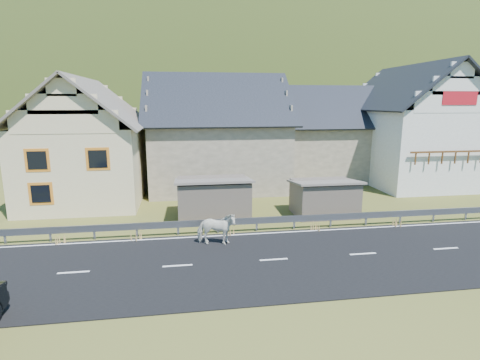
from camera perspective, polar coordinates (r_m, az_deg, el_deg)
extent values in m
plane|color=#404418|center=(16.17, 5.15, -12.12)|extent=(160.00, 160.00, 0.00)
cube|color=black|center=(16.16, 5.15, -12.05)|extent=(60.00, 7.00, 0.04)
cube|color=silver|center=(16.15, 5.15, -11.97)|extent=(60.00, 6.60, 0.01)
cube|color=#93969B|center=(19.32, 2.57, -6.19)|extent=(28.00, 0.08, 0.34)
cube|color=#93969B|center=(20.82, -32.20, -7.38)|extent=(0.10, 0.06, 0.70)
cube|color=#93969B|center=(20.10, -26.93, -7.47)|extent=(0.10, 0.06, 0.70)
cube|color=#93969B|center=(19.56, -21.31, -7.50)|extent=(0.10, 0.06, 0.70)
cube|color=#93969B|center=(19.21, -15.44, -7.45)|extent=(0.10, 0.06, 0.70)
cube|color=#93969B|center=(19.07, -9.42, -7.32)|extent=(0.10, 0.06, 0.70)
cube|color=#93969B|center=(19.14, -3.38, -7.10)|extent=(0.10, 0.06, 0.70)
cube|color=#93969B|center=(19.41, 2.55, -6.82)|extent=(0.10, 0.06, 0.70)
cube|color=#93969B|center=(19.88, 8.25, -6.48)|extent=(0.10, 0.06, 0.70)
cube|color=#93969B|center=(20.54, 13.63, -6.10)|extent=(0.10, 0.06, 0.70)
cube|color=#93969B|center=(21.36, 18.62, -5.69)|extent=(0.10, 0.06, 0.70)
cube|color=#93969B|center=(22.34, 23.21, -5.29)|extent=(0.10, 0.06, 0.70)
cube|color=#93969B|center=(23.44, 27.39, -4.89)|extent=(0.10, 0.06, 0.70)
cube|color=#93969B|center=(24.66, 31.16, -4.50)|extent=(0.10, 0.06, 0.70)
cube|color=#6F6155|center=(21.60, -4.10, -2.84)|extent=(4.30, 3.30, 2.40)
cube|color=#6F6155|center=(22.59, 12.69, -2.70)|extent=(3.80, 2.90, 2.20)
cube|color=beige|center=(27.39, -22.07, 2.43)|extent=(7.00, 9.00, 5.00)
cube|color=orange|center=(23.45, -28.51, 2.66)|extent=(1.30, 0.12, 1.30)
cube|color=orange|center=(22.57, -20.85, 3.01)|extent=(1.30, 0.12, 1.30)
cube|color=orange|center=(23.78, -28.07, -1.86)|extent=(1.30, 0.12, 1.30)
cube|color=tan|center=(29.07, -25.93, 10.66)|extent=(0.70, 0.70, 2.40)
cube|color=tan|center=(29.73, -3.56, 3.95)|extent=(10.00, 9.00, 5.00)
cube|color=tan|center=(34.05, 13.17, 4.32)|extent=(9.00, 8.00, 4.60)
cube|color=white|center=(34.10, 24.56, 4.76)|extent=(8.00, 10.00, 6.00)
cube|color=red|center=(29.84, 30.51, 10.69)|extent=(2.60, 0.06, 0.90)
cube|color=brown|center=(29.86, 30.05, 3.78)|extent=(6.80, 0.12, 0.12)
ellipsoid|color=#223410|center=(196.33, -6.13, 3.93)|extent=(440.00, 280.00, 260.00)
ellipsoid|color=black|center=(134.53, -31.68, 9.82)|extent=(76.00, 50.00, 28.00)
imported|color=silver|center=(17.44, -3.65, -7.44)|extent=(1.11, 1.92, 1.53)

